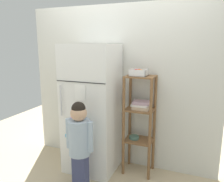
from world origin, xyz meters
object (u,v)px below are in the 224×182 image
pantry_shelf_unit (140,116)px  fruit_bin (138,73)px  child_standing (79,137)px  refrigerator (92,109)px

pantry_shelf_unit → fruit_bin: 0.56m
fruit_bin → pantry_shelf_unit: bearing=21.2°
pantry_shelf_unit → fruit_bin: bearing=-158.8°
fruit_bin → child_standing: bearing=-131.5°
child_standing → pantry_shelf_unit: 0.80m
child_standing → fruit_bin: size_ratio=5.19×
pantry_shelf_unit → fruit_bin: size_ratio=6.36×
child_standing → fruit_bin: 1.03m
refrigerator → fruit_bin: 0.77m
child_standing → pantry_shelf_unit: bearing=47.6°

